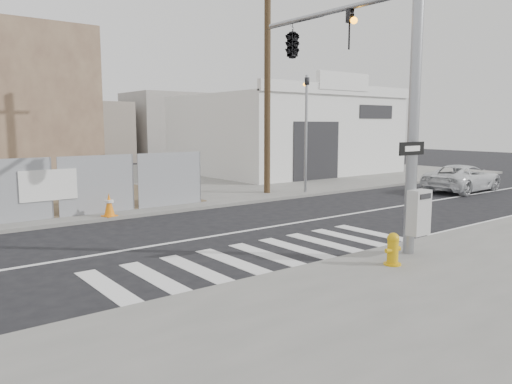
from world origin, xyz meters
TOP-DOWN VIEW (x-y plane):
  - ground at (0.00, 0.00)m, footprint 100.00×100.00m
  - sidewalk_far at (0.00, 14.00)m, footprint 50.00×20.00m
  - signal_pole at (2.49, -2.05)m, footprint 0.96×5.87m
  - far_signal_pole at (8.00, 4.60)m, footprint 0.16×0.20m
  - concrete_wall_right at (-0.50, 14.08)m, footprint 5.50×1.30m
  - auto_shop at (14.00, 12.97)m, footprint 12.00×10.20m
  - utility_pole_right at (6.50, 5.50)m, footprint 1.60×0.28m
  - fire_hydrant at (1.37, -5.20)m, footprint 0.48×0.48m
  - suv at (14.75, 0.89)m, footprint 4.70×2.40m
  - traffic_cone_d at (-1.30, 4.22)m, footprint 0.50×0.50m

SIDE VIEW (x-z plane):
  - ground at x=0.00m, z-range 0.00..0.00m
  - sidewalk_far at x=0.00m, z-range 0.00..0.12m
  - fire_hydrant at x=1.37m, z-range 0.12..0.83m
  - traffic_cone_d at x=-1.30m, z-range 0.11..0.90m
  - suv at x=14.75m, z-range 0.00..1.27m
  - auto_shop at x=14.00m, z-range -0.44..5.51m
  - concrete_wall_right at x=-0.50m, z-range -0.62..7.38m
  - far_signal_pole at x=8.00m, z-range 0.68..6.28m
  - signal_pole at x=2.49m, z-range 1.28..8.28m
  - utility_pole_right at x=6.50m, z-range 0.20..10.20m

